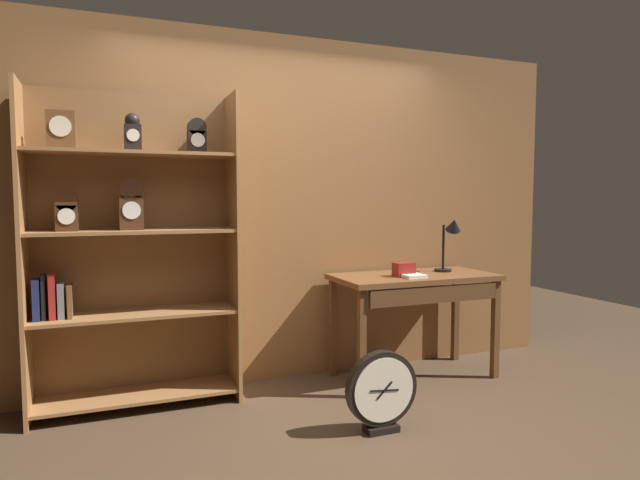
# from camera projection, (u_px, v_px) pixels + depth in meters

# --- Properties ---
(ground_plane) EXTENTS (10.00, 10.00, 0.00)m
(ground_plane) POSITION_uv_depth(u_px,v_px,m) (361.00, 452.00, 2.98)
(ground_plane) COLOR #4C3826
(back_wood_panel) EXTENTS (4.80, 0.05, 2.60)m
(back_wood_panel) POSITION_uv_depth(u_px,v_px,m) (283.00, 210.00, 4.15)
(back_wood_panel) COLOR brown
(back_wood_panel) RESTS_ON ground
(bookshelf) EXTENTS (1.32, 0.37, 2.09)m
(bookshelf) POSITION_uv_depth(u_px,v_px,m) (129.00, 249.00, 3.56)
(bookshelf) COLOR #9E6B3D
(bookshelf) RESTS_ON ground
(workbench) EXTENTS (1.24, 0.61, 0.80)m
(workbench) POSITION_uv_depth(u_px,v_px,m) (416.00, 288.00, 4.17)
(workbench) COLOR brown
(workbench) RESTS_ON ground
(desk_lamp) EXTENTS (0.21, 0.21, 0.44)m
(desk_lamp) POSITION_uv_depth(u_px,v_px,m) (451.00, 236.00, 4.33)
(desk_lamp) COLOR black
(desk_lamp) RESTS_ON workbench
(toolbox_small) EXTENTS (0.15, 0.11, 0.10)m
(toolbox_small) POSITION_uv_depth(u_px,v_px,m) (404.00, 269.00, 4.09)
(toolbox_small) COLOR maroon
(toolbox_small) RESTS_ON workbench
(open_repair_manual) EXTENTS (0.16, 0.22, 0.02)m
(open_repair_manual) POSITION_uv_depth(u_px,v_px,m) (411.00, 275.00, 4.05)
(open_repair_manual) COLOR silver
(open_repair_manual) RESTS_ON workbench
(round_clock_large) EXTENTS (0.45, 0.11, 0.49)m
(round_clock_large) POSITION_uv_depth(u_px,v_px,m) (382.00, 391.00, 3.22)
(round_clock_large) COLOR black
(round_clock_large) RESTS_ON ground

